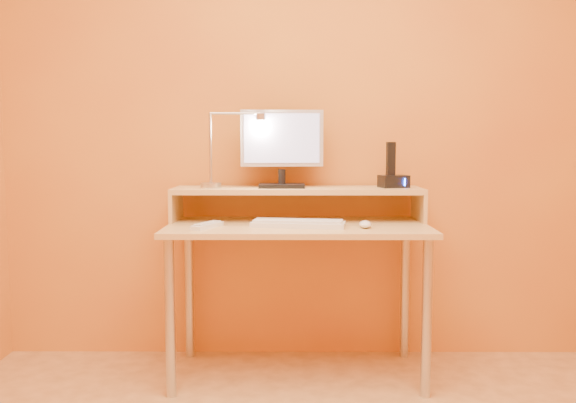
{
  "coord_description": "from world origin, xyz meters",
  "views": [
    {
      "loc": [
        -0.03,
        -1.63,
        1.1
      ],
      "look_at": [
        -0.04,
        1.13,
        0.83
      ],
      "focal_mm": 38.24,
      "sensor_mm": 36.0,
      "label": 1
    }
  ],
  "objects_px": {
    "mouse": "(365,224)",
    "remote_control": "(207,226)",
    "monitor_panel": "(282,138)",
    "lamp_base": "(211,185)",
    "keyboard": "(298,224)",
    "phone_dock": "(394,181)"
  },
  "relations": [
    {
      "from": "monitor_panel",
      "to": "remote_control",
      "type": "bearing_deg",
      "value": -143.95
    },
    {
      "from": "phone_dock",
      "to": "remote_control",
      "type": "height_order",
      "value": "phone_dock"
    },
    {
      "from": "phone_dock",
      "to": "monitor_panel",
      "type": "bearing_deg",
      "value": 164.87
    },
    {
      "from": "lamp_base",
      "to": "keyboard",
      "type": "bearing_deg",
      "value": -25.8
    },
    {
      "from": "mouse",
      "to": "remote_control",
      "type": "distance_m",
      "value": 0.7
    },
    {
      "from": "monitor_panel",
      "to": "mouse",
      "type": "height_order",
      "value": "monitor_panel"
    },
    {
      "from": "monitor_panel",
      "to": "remote_control",
      "type": "xyz_separation_m",
      "value": [
        -0.33,
        -0.28,
        -0.39
      ]
    },
    {
      "from": "remote_control",
      "to": "lamp_base",
      "type": "bearing_deg",
      "value": 117.99
    },
    {
      "from": "mouse",
      "to": "keyboard",
      "type": "bearing_deg",
      "value": 176.56
    },
    {
      "from": "monitor_panel",
      "to": "mouse",
      "type": "xyz_separation_m",
      "value": [
        0.37,
        -0.28,
        -0.38
      ]
    },
    {
      "from": "monitor_panel",
      "to": "keyboard",
      "type": "bearing_deg",
      "value": -76.38
    },
    {
      "from": "monitor_panel",
      "to": "lamp_base",
      "type": "distance_m",
      "value": 0.41
    },
    {
      "from": "monitor_panel",
      "to": "keyboard",
      "type": "xyz_separation_m",
      "value": [
        0.08,
        -0.24,
        -0.39
      ]
    },
    {
      "from": "lamp_base",
      "to": "mouse",
      "type": "xyz_separation_m",
      "value": [
        0.71,
        -0.24,
        -0.16
      ]
    },
    {
      "from": "lamp_base",
      "to": "keyboard",
      "type": "relative_size",
      "value": 0.24
    },
    {
      "from": "remote_control",
      "to": "phone_dock",
      "type": "bearing_deg",
      "value": 41.93
    },
    {
      "from": "keyboard",
      "to": "monitor_panel",
      "type": "bearing_deg",
      "value": 116.22
    },
    {
      "from": "lamp_base",
      "to": "remote_control",
      "type": "distance_m",
      "value": 0.29
    },
    {
      "from": "phone_dock",
      "to": "lamp_base",
      "type": "bearing_deg",
      "value": 167.87
    },
    {
      "from": "phone_dock",
      "to": "remote_control",
      "type": "xyz_separation_m",
      "value": [
        -0.87,
        -0.27,
        -0.18
      ]
    },
    {
      "from": "keyboard",
      "to": "remote_control",
      "type": "relative_size",
      "value": 2.13
    },
    {
      "from": "monitor_panel",
      "to": "mouse",
      "type": "bearing_deg",
      "value": -40.27
    }
  ]
}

